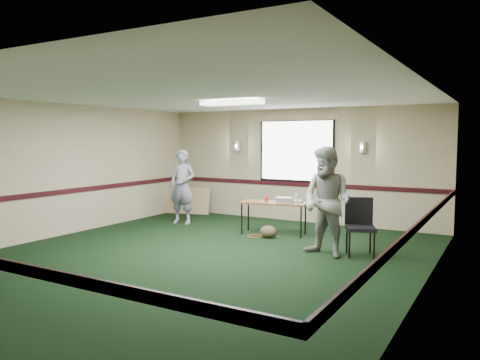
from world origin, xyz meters
The scene contains 13 objects.
ground centered at (0.00, 0.00, 0.00)m, with size 8.00×8.00×0.00m, color black.
room_shell centered at (0.00, 2.12, 1.58)m, with size 8.00×8.02×8.00m.
folding_table centered at (0.23, 2.29, 0.63)m, with size 1.43×0.78×0.68m.
projector centered at (0.47, 2.30, 0.73)m, with size 0.32×0.27×0.11m, color gray.
game_console centered at (0.69, 2.46, 0.70)m, with size 0.20×0.16×0.05m, color silver.
red_cup centered at (0.10, 2.21, 0.73)m, with size 0.07×0.07×0.11m, color red.
water_bottle centered at (0.75, 2.29, 0.78)m, with size 0.06×0.06×0.20m, color #96D8F6.
duffel_bag centered at (0.30, 1.92, 0.12)m, with size 0.35×0.26×0.25m, color #403824.
cable_coil centered at (0.00, 1.92, 0.01)m, with size 0.32×0.32×0.02m, color #C04C18.
folded_table centered at (-3.00, 3.55, 0.35)m, with size 1.37×0.06×0.70m, color tan.
conference_chair centered at (2.26, 1.50, 0.57)m, with size 0.63×0.64×0.97m.
person_left centered at (-2.17, 2.35, 0.87)m, with size 0.63×0.42×1.74m, color #46579A.
person_right centered at (1.81, 1.10, 0.93)m, with size 0.90×0.70×1.85m, color #708AAE.
Camera 1 is at (4.44, -6.37, 1.98)m, focal length 35.00 mm.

